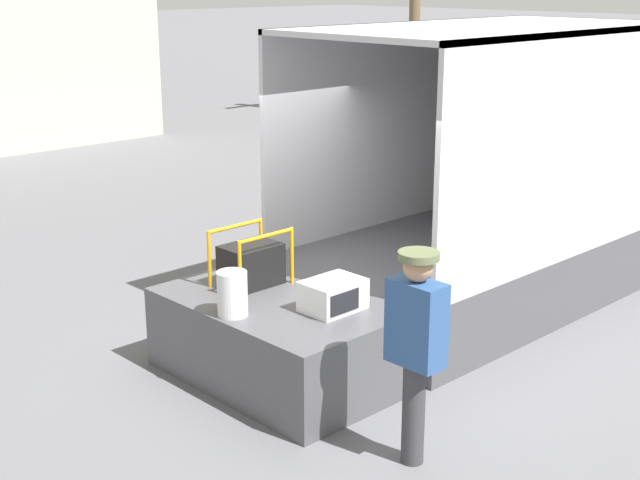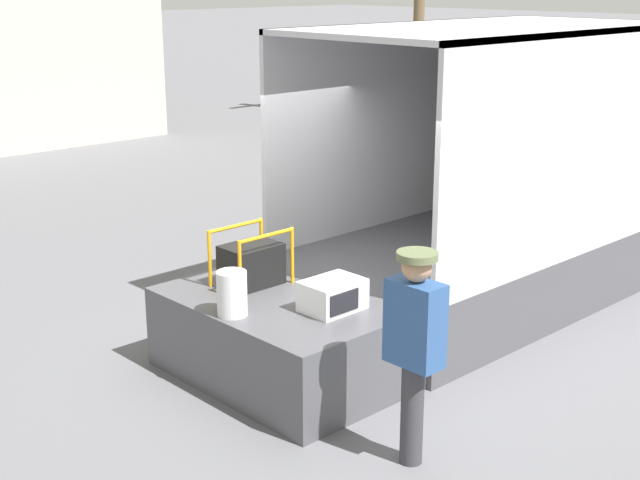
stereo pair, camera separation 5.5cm
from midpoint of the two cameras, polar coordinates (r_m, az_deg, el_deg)
name	(u,v)px [view 2 (the right image)]	position (r m, az deg, el deg)	size (l,w,h in m)	color
ground_plane	(340,353)	(9.10, 1.47, -7.26)	(160.00, 160.00, 0.00)	slate
box_truck	(553,205)	(11.66, 14.82, 2.18)	(6.58, 2.38, 3.16)	#B2B2B7
tailgate_deck	(282,338)	(8.46, -2.23, -6.26)	(1.54, 2.26, 0.79)	#4C4C51
microwave	(333,295)	(7.99, 1.02, -3.55)	(0.54, 0.41, 0.28)	white
portable_generator	(253,263)	(8.65, -4.13, -1.49)	(0.68, 0.50, 0.56)	black
orange_bucket	(232,293)	(7.88, -5.46, -3.42)	(0.27, 0.27, 0.41)	silver
worker_person	(415,336)	(6.79, 6.30, -6.14)	(0.31, 0.44, 1.73)	#38383D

